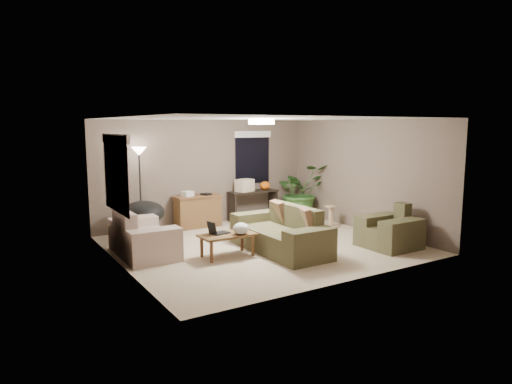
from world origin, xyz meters
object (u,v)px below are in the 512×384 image
loveseat (142,239)px  console_table (253,203)px  desk (198,211)px  floor_lamp (139,162)px  armchair (390,232)px  houseplant (300,197)px  coffee_table (227,237)px  cat_scratching_post (331,218)px  main_sofa (281,236)px  papasan_chair (143,217)px

loveseat → console_table: loveseat is taller
desk → floor_lamp: (-1.36, -0.03, 1.22)m
armchair → houseplant: (0.22, 3.19, 0.25)m
coffee_table → floor_lamp: (-0.79, 2.51, 1.24)m
coffee_table → houseplant: 3.85m
loveseat → coffee_table: size_ratio=1.60×
loveseat → console_table: size_ratio=1.23×
console_table → houseplant: houseplant is taller
cat_scratching_post → main_sofa: bearing=-153.4°
armchair → cat_scratching_post: armchair is taller
desk → console_table: same height
main_sofa → cat_scratching_post: 2.43m
papasan_chair → floor_lamp: floor_lamp is taller
main_sofa → loveseat: bearing=154.9°
armchair → desk: size_ratio=0.91×
papasan_chair → houseplant: bearing=-0.4°
papasan_chair → houseplant: 4.10m
console_table → desk: bearing=179.6°
loveseat → floor_lamp: bearing=72.6°
desk → console_table: bearing=-0.4°
papasan_chair → cat_scratching_post: papasan_chair is taller
loveseat → cat_scratching_post: bearing=-0.2°
desk → armchair: bearing=-56.1°
main_sofa → console_table: bearing=69.3°
cat_scratching_post → desk: bearing=148.2°
desk → houseplant: 2.70m
armchair → floor_lamp: bearing=136.5°
armchair → coffee_table: bearing=160.0°
loveseat → desk: loveseat is taller
main_sofa → houseplant: (2.17, 2.29, 0.25)m
houseplant → cat_scratching_post: size_ratio=2.80×
loveseat → coffee_table: (1.29, -0.90, 0.06)m
armchair → papasan_chair: (-3.88, 3.22, 0.17)m
loveseat → papasan_chair: loveseat is taller
loveseat → console_table: 3.76m
floor_lamp → loveseat: bearing=-107.4°
houseplant → cat_scratching_post: 1.25m
coffee_table → papasan_chair: size_ratio=0.95×
desk → console_table: 1.52m
coffee_table → cat_scratching_post: 3.35m
papasan_chair → floor_lamp: size_ratio=0.55×
coffee_table → loveseat: bearing=145.0°
main_sofa → cat_scratching_post: (2.17, 1.09, -0.08)m
papasan_chair → desk: bearing=16.1°
loveseat → armchair: bearing=-25.0°
armchair → papasan_chair: size_ratio=0.95×
coffee_table → papasan_chair: papasan_chair is taller
coffee_table → floor_lamp: bearing=107.5°
coffee_table → cat_scratching_post: bearing=15.4°
main_sofa → desk: size_ratio=2.00×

